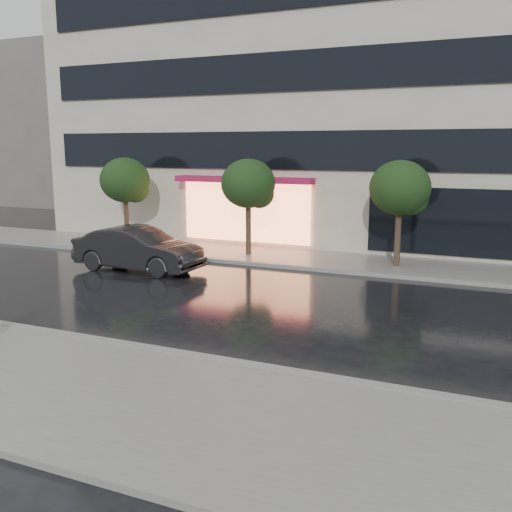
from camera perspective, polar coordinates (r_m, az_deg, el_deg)
The scene contains 11 objects.
ground at distance 13.46m, azimuth -6.75°, elevation -8.46°, with size 120.00×120.00×0.00m, color black.
sidewalk_near at distance 10.97m, azimuth -15.57°, elevation -13.07°, with size 60.00×4.50×0.12m, color slate.
sidewalk_far at distance 22.58m, azimuth 6.45°, elevation -0.40°, with size 60.00×3.50×0.12m, color slate.
curb_near at distance 12.64m, azimuth -9.07°, elevation -9.49°, with size 60.00×0.25×0.14m, color gray.
curb_far at distance 20.95m, azimuth 5.03°, elevation -1.23°, with size 60.00×0.25×0.14m, color gray.
office_building at distance 29.98m, azimuth 11.48°, elevation 19.39°, with size 30.00×12.76×18.00m.
bg_building_left at distance 50.56m, azimuth -19.88°, elevation 11.97°, with size 14.00×10.00×12.00m, color #59544F.
tree_far_west at distance 26.07m, azimuth -12.82°, elevation 7.24°, with size 2.20×2.20×3.99m.
tree_mid_west at distance 23.04m, azimuth -0.61°, elevation 7.07°, with size 2.20×2.20×3.99m.
tree_mid_east at distance 21.30m, azimuth 14.38°, elevation 6.43°, with size 2.20×2.20×3.99m.
parked_car at distance 21.12m, azimuth -11.72°, elevation 0.69°, with size 1.69×4.83×1.59m, color black.
Camera 1 is at (6.49, -10.94, 4.43)m, focal length 40.00 mm.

